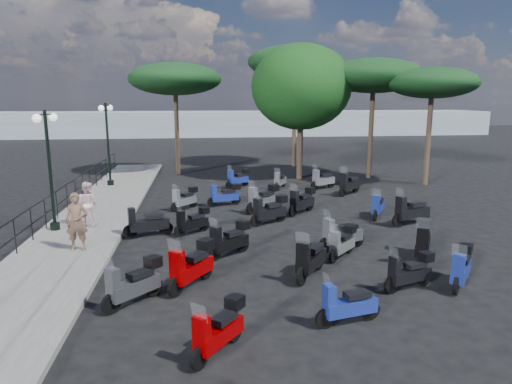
{
  "coord_description": "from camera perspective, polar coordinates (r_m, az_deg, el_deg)",
  "views": [
    {
      "loc": [
        -2.2,
        -14.49,
        4.78
      ],
      "look_at": [
        -0.13,
        2.61,
        1.2
      ],
      "focal_mm": 32.0,
      "sensor_mm": 36.0,
      "label": 1
    }
  ],
  "objects": [
    {
      "name": "lamp_post_2",
      "position": [
        25.48,
        -18.05,
        6.35
      ],
      "size": [
        0.56,
        1.25,
        4.36
      ],
      "rotation": [
        0.0,
        0.0,
        -0.26
      ],
      "color": "black",
      "rests_on": "sidewalk"
    },
    {
      "name": "scooter_5",
      "position": [
        20.0,
        -8.93,
        -0.89
      ],
      "size": [
        1.15,
        1.2,
        1.21
      ],
      "rotation": [
        0.0,
        0.0,
        2.38
      ],
      "color": "black",
      "rests_on": "ground"
    },
    {
      "name": "scooter_10",
      "position": [
        24.65,
        -2.28,
        1.67
      ],
      "size": [
        1.36,
        1.06,
        1.26
      ],
      "rotation": [
        0.0,
        0.0,
        2.2
      ],
      "color": "black",
      "rests_on": "ground"
    },
    {
      "name": "scooter_2",
      "position": [
        11.24,
        -15.07,
        -11.05
      ],
      "size": [
        1.31,
        1.3,
        1.34
      ],
      "rotation": [
        0.0,
        0.0,
        2.35
      ],
      "color": "black",
      "rests_on": "ground"
    },
    {
      "name": "scooter_24",
      "position": [
        14.55,
        20.16,
        -5.89
      ],
      "size": [
        1.1,
        1.67,
        1.47
      ],
      "rotation": [
        0.0,
        0.0,
        2.62
      ],
      "color": "black",
      "rests_on": "ground"
    },
    {
      "name": "scooter_1",
      "position": [
        11.91,
        -8.04,
        -9.22
      ],
      "size": [
        1.2,
        1.57,
        1.45
      ],
      "rotation": [
        0.0,
        0.0,
        2.53
      ],
      "color": "black",
      "rests_on": "ground"
    },
    {
      "name": "pedestrian_far",
      "position": [
        17.81,
        -20.33,
        -1.36
      ],
      "size": [
        0.97,
        0.88,
        1.63
      ],
      "primitive_type": "imported",
      "rotation": [
        0.0,
        0.0,
        2.74
      ],
      "color": "silver",
      "rests_on": "sidewalk"
    },
    {
      "name": "scooter_3",
      "position": [
        16.33,
        -13.51,
        -3.87
      ],
      "size": [
        1.69,
        0.73,
        1.37
      ],
      "rotation": [
        0.0,
        0.0,
        1.85
      ],
      "color": "black",
      "rests_on": "ground"
    },
    {
      "name": "distant_hills",
      "position": [
        59.62,
        -4.84,
        8.55
      ],
      "size": [
        70.0,
        8.0,
        3.0
      ],
      "primitive_type": "cube",
      "color": "gray",
      "rests_on": "ground"
    },
    {
      "name": "scooter_8",
      "position": [
        14.0,
        -3.38,
        -6.08
      ],
      "size": [
        1.39,
        1.19,
        1.33
      ],
      "rotation": [
        0.0,
        0.0,
        2.26
      ],
      "color": "black",
      "rests_on": "ground"
    },
    {
      "name": "broadleaf_tree",
      "position": [
        27.13,
        5.65,
        12.92
      ],
      "size": [
        5.8,
        5.8,
        7.84
      ],
      "color": "#38281E",
      "rests_on": "ground"
    },
    {
      "name": "scooter_14",
      "position": [
        17.48,
        1.68,
        -2.37
      ],
      "size": [
        1.55,
        1.05,
        1.38
      ],
      "rotation": [
        0.0,
        0.0,
        2.11
      ],
      "color": "black",
      "rests_on": "ground"
    },
    {
      "name": "pine_0",
      "position": [
        32.25,
        4.94,
        15.84
      ],
      "size": [
        6.53,
        6.53,
        8.27
      ],
      "color": "#38281E",
      "rests_on": "ground"
    },
    {
      "name": "scooter_27",
      "position": [
        23.22,
        11.55,
        0.92
      ],
      "size": [
        1.45,
        1.36,
        1.49
      ],
      "rotation": [
        0.0,
        0.0,
        2.32
      ],
      "color": "black",
      "rests_on": "ground"
    },
    {
      "name": "scooter_9",
      "position": [
        16.39,
        -7.96,
        -3.71
      ],
      "size": [
        1.27,
        0.99,
        1.18
      ],
      "rotation": [
        0.0,
        0.0,
        2.2
      ],
      "color": "black",
      "rests_on": "ground"
    },
    {
      "name": "scooter_26",
      "position": [
        19.07,
        14.98,
        -1.8
      ],
      "size": [
        0.95,
        1.43,
        1.29
      ],
      "rotation": [
        0.0,
        0.0,
        2.6
      ],
      "color": "black",
      "rests_on": "ground"
    },
    {
      "name": "pine_2",
      "position": [
        28.94,
        -10.09,
        13.71
      ],
      "size": [
        5.66,
        5.66,
        6.88
      ],
      "color": "#38281E",
      "rests_on": "ground"
    },
    {
      "name": "scooter_12",
      "position": [
        12.48,
        6.8,
        -8.42
      ],
      "size": [
        1.14,
        1.54,
        1.43
      ],
      "rotation": [
        0.0,
        0.0,
        2.53
      ],
      "color": "black",
      "rests_on": "ground"
    },
    {
      "name": "pine_3",
      "position": [
        26.73,
        21.2,
        12.55
      ],
      "size": [
        4.77,
        4.77,
        6.38
      ],
      "color": "#38281E",
      "rests_on": "ground"
    },
    {
      "name": "scooter_7",
      "position": [
        9.0,
        -4.72,
        -16.9
      ],
      "size": [
        1.1,
        1.33,
        1.26
      ],
      "rotation": [
        0.0,
        0.0,
        2.48
      ],
      "color": "black",
      "rests_on": "ground"
    },
    {
      "name": "lamp_post_1",
      "position": [
        17.38,
        -24.43,
        3.33
      ],
      "size": [
        0.54,
        1.21,
        4.22
      ],
      "rotation": [
        0.0,
        0.0,
        -0.26
      ],
      "color": "black",
      "rests_on": "sidewalk"
    },
    {
      "name": "ground",
      "position": [
        15.42,
        1.65,
        -6.33
      ],
      "size": [
        120.0,
        120.0,
        0.0
      ],
      "primitive_type": "plane",
      "color": "black",
      "rests_on": "ground"
    },
    {
      "name": "scooter_15",
      "position": [
        19.39,
        0.88,
        -0.89
      ],
      "size": [
        1.54,
        1.22,
        1.43
      ],
      "rotation": [
        0.0,
        0.0,
        2.2
      ],
      "color": "black",
      "rests_on": "ground"
    },
    {
      "name": "scooter_25",
      "position": [
        12.96,
        24.26,
        -8.69
      ],
      "size": [
        1.16,
        1.34,
        1.29
      ],
      "rotation": [
        0.0,
        0.0,
        2.45
      ],
      "color": "black",
      "rests_on": "ground"
    },
    {
      "name": "scooter_20",
      "position": [
        18.3,
        18.77,
        -2.37
      ],
      "size": [
        1.79,
        0.9,
        1.49
      ],
      "rotation": [
        0.0,
        0.0,
        1.93
      ],
      "color": "black",
      "rests_on": "ground"
    },
    {
      "name": "railing",
      "position": [
        18.58,
        -24.27,
        -1.37
      ],
      "size": [
        0.04,
        26.04,
        1.1
      ],
      "color": "black",
      "rests_on": "sidewalk"
    },
    {
      "name": "scooter_11",
      "position": [
        10.2,
        11.3,
        -13.76
      ],
      "size": [
        1.53,
        0.6,
        1.23
      ],
      "rotation": [
        0.0,
        0.0,
        1.8
      ],
      "color": "black",
      "rests_on": "ground"
    },
    {
      "name": "scooter_18",
      "position": [
        12.29,
        18.61,
        -9.51
      ],
      "size": [
        1.46,
        0.7,
        1.2
      ],
      "rotation": [
        0.0,
        0.0,
        1.89
      ],
      "color": "black",
      "rests_on": "ground"
    },
    {
      "name": "scooter_22",
      "position": [
        24.44,
        8.32,
        1.47
      ],
      "size": [
        1.55,
        0.97,
        1.36
      ],
      "rotation": [
        0.0,
        0.0,
        2.08
      ],
      "color": "black",
      "rests_on": "ground"
    },
    {
      "name": "scooter_21",
      "position": [
        19.17,
        5.77,
        -1.19
      ],
      "size": [
        1.35,
        1.27,
        1.35
      ],
      "rotation": [
        0.0,
        0.0,
        2.32
      ],
      "color": "black",
      "rests_on": "ground"
    },
    {
      "name": "sidewalk",
      "position": [
        18.62,
        -20.06,
        -3.63
      ],
      "size": [
        3.0,
        30.0,
        0.15
      ],
      "primitive_type": "cube",
      "color": "slate",
      "rests_on": "ground"
    },
    {
      "name": "woman",
      "position": [
        15.03,
        -21.5,
        -3.47
      ],
      "size": [
        0.66,
        0.44,
        1.8
      ],
      "primitive_type": "imported",
      "rotation": [
        0.0,
        0.0,
        0.01
      ],
      "color": "brown",
      "rests_on": "sidewalk"
    },
    {
      "name": "scooter_19",
      "position": [
        14.12,
        10.72,
        -6.34
      ],
      "size": [
        1.14,
        1.17,
        1.18
      ],
      "rotation": [
        0.0,
        0.0,
        2.37
      ],
      "color": "black",
      "rests_on": "ground"
    },
    {
      "name": "scooter_4",
      "position": [
        20.47,
        -3.96,
        -0.42
      ],
      "size": [
        1.54,
        0.73,
        1.26
      ],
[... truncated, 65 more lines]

